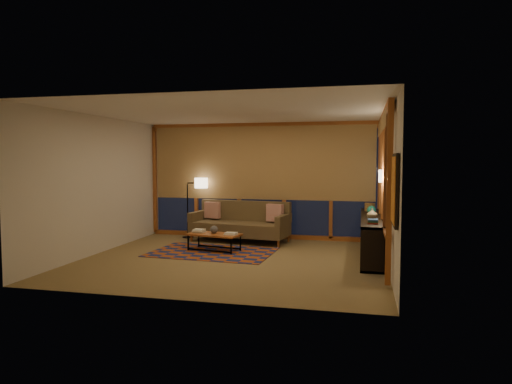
% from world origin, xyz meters
% --- Properties ---
extents(floor, '(5.50, 5.00, 0.01)m').
position_xyz_m(floor, '(0.00, 0.00, 0.00)').
color(floor, '#A5884C').
rests_on(floor, ground).
extents(ceiling, '(5.50, 5.00, 0.01)m').
position_xyz_m(ceiling, '(0.00, 0.00, 2.70)').
color(ceiling, white).
rests_on(ceiling, walls).
extents(walls, '(5.51, 5.01, 2.70)m').
position_xyz_m(walls, '(0.00, 0.00, 1.35)').
color(walls, silver).
rests_on(walls, floor).
extents(window_wall_back, '(5.30, 0.16, 2.60)m').
position_xyz_m(window_wall_back, '(0.00, 2.43, 1.35)').
color(window_wall_back, '#A45423').
rests_on(window_wall_back, walls).
extents(window_wall_right, '(0.16, 3.70, 2.60)m').
position_xyz_m(window_wall_right, '(2.68, 0.60, 1.35)').
color(window_wall_right, '#A45423').
rests_on(window_wall_right, walls).
extents(wall_art, '(0.06, 0.74, 0.94)m').
position_xyz_m(wall_art, '(2.71, -1.85, 1.45)').
color(wall_art, '#D54C26').
rests_on(wall_art, walls).
extents(wall_sconce, '(0.12, 0.18, 0.22)m').
position_xyz_m(wall_sconce, '(2.62, 0.45, 1.55)').
color(wall_sconce, '#FFE2B5').
rests_on(wall_sconce, walls).
extents(sofa, '(2.26, 1.15, 0.89)m').
position_xyz_m(sofa, '(-0.37, 1.83, 0.44)').
color(sofa, brown).
rests_on(sofa, floor).
extents(pillow_left, '(0.39, 0.20, 0.37)m').
position_xyz_m(pillow_left, '(-1.10, 2.08, 0.63)').
color(pillow_left, '#AE2B1B').
rests_on(pillow_left, sofa).
extents(pillow_right, '(0.40, 0.24, 0.38)m').
position_xyz_m(pillow_right, '(0.43, 1.87, 0.63)').
color(pillow_right, '#AE2B1B').
rests_on(pillow_right, sofa).
extents(area_rug, '(2.47, 1.72, 0.01)m').
position_xyz_m(area_rug, '(-0.58, 0.54, 0.01)').
color(area_rug, '#A34713').
rests_on(area_rug, floor).
extents(coffee_table, '(1.14, 0.68, 0.35)m').
position_xyz_m(coffee_table, '(-0.59, 0.70, 0.18)').
color(coffee_table, '#A45423').
rests_on(coffee_table, floor).
extents(book_stack_a, '(0.29, 0.24, 0.08)m').
position_xyz_m(book_stack_a, '(-0.94, 0.76, 0.39)').
color(book_stack_a, silver).
rests_on(book_stack_a, coffee_table).
extents(book_stack_b, '(0.27, 0.22, 0.05)m').
position_xyz_m(book_stack_b, '(-0.22, 0.61, 0.38)').
color(book_stack_b, silver).
rests_on(book_stack_b, coffee_table).
extents(ceramic_pot, '(0.17, 0.17, 0.16)m').
position_xyz_m(ceramic_pot, '(-0.60, 0.72, 0.44)').
color(ceramic_pot, black).
rests_on(ceramic_pot, coffee_table).
extents(floor_lamp, '(0.53, 0.40, 1.42)m').
position_xyz_m(floor_lamp, '(-1.72, 2.10, 0.71)').
color(floor_lamp, black).
rests_on(floor_lamp, floor).
extents(bookshelf, '(0.40, 3.03, 0.76)m').
position_xyz_m(bookshelf, '(2.49, 1.00, 0.38)').
color(bookshelf, black).
rests_on(bookshelf, floor).
extents(basket, '(0.25, 0.25, 0.17)m').
position_xyz_m(basket, '(2.47, 1.95, 0.84)').
color(basket, '#9F723D').
rests_on(basket, bookshelf).
extents(teal_bowl, '(0.21, 0.21, 0.17)m').
position_xyz_m(teal_bowl, '(2.49, 1.29, 0.84)').
color(teal_bowl, '#1A8070').
rests_on(teal_bowl, bookshelf).
extents(vase, '(0.19, 0.19, 0.20)m').
position_xyz_m(vase, '(2.49, 0.58, 0.86)').
color(vase, tan).
rests_on(vase, bookshelf).
extents(shelf_book_stack, '(0.16, 0.22, 0.06)m').
position_xyz_m(shelf_book_stack, '(2.49, -0.02, 0.79)').
color(shelf_book_stack, silver).
rests_on(shelf_book_stack, bookshelf).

